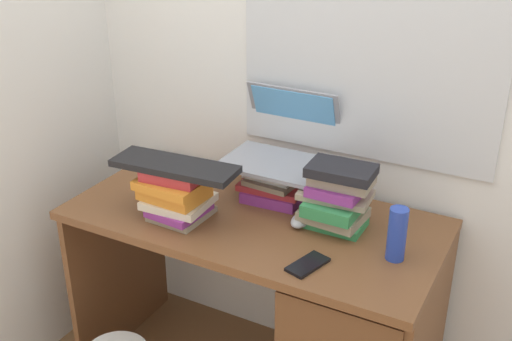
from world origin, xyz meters
TOP-DOWN VIEW (x-y plane):
  - wall_back at (0.00, 0.35)m, footprint 6.00×0.06m
  - wall_left at (-0.87, 0.00)m, footprint 0.05×6.00m
  - desk at (0.31, -0.02)m, footprint 1.26×0.61m
  - book_stack_tall at (0.00, 0.15)m, footprint 0.24×0.19m
  - book_stack_keyboard_riser at (-0.22, -0.13)m, footprint 0.23×0.20m
  - book_stack_side at (0.27, 0.06)m, footprint 0.25×0.19m
  - laptop at (-0.00, 0.22)m, footprint 0.35×0.34m
  - keyboard at (-0.22, -0.13)m, footprint 0.43×0.17m
  - computer_mouse at (0.17, 0.02)m, footprint 0.06×0.10m
  - mug at (-0.39, 0.02)m, footprint 0.12×0.08m
  - water_bottle at (0.50, -0.03)m, footprint 0.06×0.06m
  - cell_phone at (0.28, -0.19)m, footprint 0.10×0.15m

SIDE VIEW (x-z plane):
  - desk at x=0.31m, z-range 0.03..0.78m
  - cell_phone at x=0.28m, z-range 0.74..0.75m
  - computer_mouse at x=0.17m, z-range 0.74..0.78m
  - mug at x=-0.39m, z-range 0.74..0.83m
  - book_stack_tall at x=0.00m, z-range 0.74..0.87m
  - water_bottle at x=0.50m, z-range 0.74..0.91m
  - book_stack_keyboard_riser at x=-0.22m, z-range 0.74..0.92m
  - book_stack_side at x=0.27m, z-range 0.74..0.97m
  - laptop at x=0.00m, z-range 0.81..1.05m
  - keyboard at x=-0.22m, z-range 0.92..0.94m
  - wall_back at x=0.00m, z-range 0.00..2.60m
  - wall_left at x=-0.87m, z-range 0.00..2.60m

